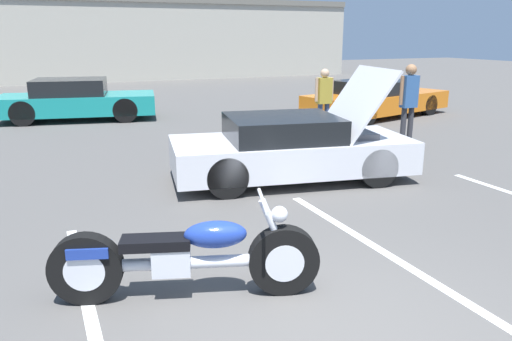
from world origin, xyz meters
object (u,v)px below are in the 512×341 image
Objects in this scene: parked_car_mid_row at (76,100)px; parked_car_right_row at (376,99)px; show_car_hood_open at (292,148)px; motorcycle at (186,257)px; spectator_midground at (324,96)px; spectator_near_motorcycle at (409,98)px.

parked_car_mid_row reaches higher than parked_car_right_row.
motorcycle is at bearing -120.96° from show_car_hood_open.
motorcycle is 0.53× the size of parked_car_mid_row.
parked_car_mid_row reaches higher than motorcycle.
spectator_midground reaches higher than motorcycle.
show_car_hood_open is 7.68m from parked_car_right_row.
show_car_hood_open is at bearing -128.74° from spectator_midground.
motorcycle is 8.45m from spectator_midground.
motorcycle is 4.29m from show_car_hood_open.
show_car_hood_open is 4.16m from spectator_midground.
show_car_hood_open reaches higher than motorcycle.
parked_car_mid_row is 0.92× the size of parked_car_right_row.
show_car_hood_open is 8.72m from parked_car_mid_row.
motorcycle is 11.96m from parked_car_right_row.
parked_car_right_row is (8.57, -3.05, -0.04)m from parked_car_mid_row.
spectator_near_motorcycle is at bearing -61.78° from spectator_midground.
spectator_midground is at bearing -161.83° from parked_car_right_row.
parked_car_right_row is at bearing -8.28° from parked_car_mid_row.
spectator_midground reaches higher than parked_car_right_row.
show_car_hood_open reaches higher than spectator_near_motorcycle.
spectator_near_motorcycle is at bearing 30.47° from show_car_hood_open.
spectator_near_motorcycle is 1.11× the size of spectator_midground.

